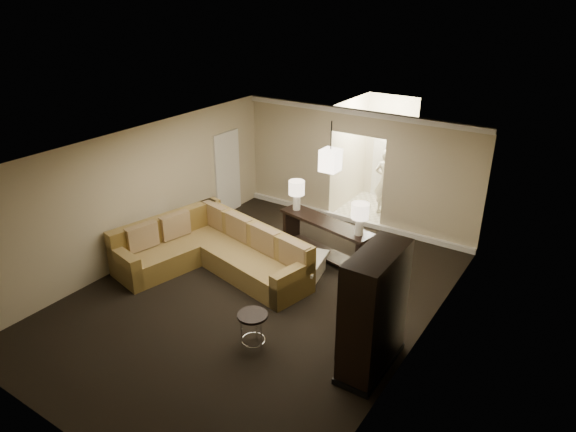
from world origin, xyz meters
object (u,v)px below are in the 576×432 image
Objects in this scene: sectional_sofa at (214,252)px; person at (386,179)px; drink_table at (253,323)px; coffee_table at (295,267)px; armoire at (373,314)px; console_table at (325,236)px.

sectional_sofa is 4.90m from person.
drink_table is (2.16, -1.54, 0.04)m from sectional_sofa.
coffee_table is 2.95m from armoire.
console_table is at bearing 98.73° from drink_table.
person is (-0.39, 6.08, 0.52)m from drink_table.
person is (0.21, 3.88, 0.73)m from coffee_table.
sectional_sofa is at bearing 166.74° from armoire.
armoire reaches higher than sectional_sofa.
armoire is at bearing 113.64° from person.
person is (1.76, 4.54, 0.56)m from sectional_sofa.
coffee_table is 1.05m from console_table.
armoire is 3.24× the size of drink_table.
coffee_table is at bearing 35.74° from sectional_sofa.
person is at bearing 86.89° from coffee_table.
drink_table is 0.32× the size of person.
sectional_sofa is 2.36m from console_table.
console_table is at bearing 83.54° from coffee_table.
drink_table is 6.11m from person.
armoire is (2.38, -1.59, 0.73)m from coffee_table.
console_table reaches higher than coffee_table.
coffee_table is 2.29m from drink_table.
console_table is at bearing 90.06° from person.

